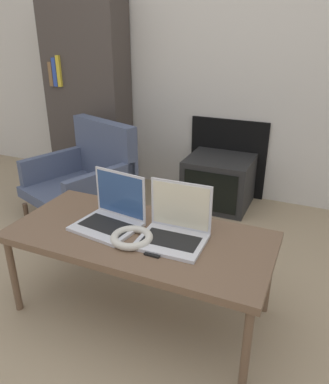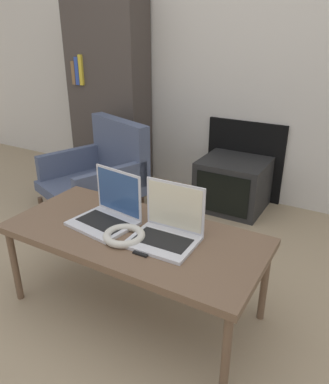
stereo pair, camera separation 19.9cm
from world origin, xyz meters
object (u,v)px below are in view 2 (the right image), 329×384
laptop_left (109,211)px  phone (147,248)px  tv (232,184)px  headphones (124,236)px  armchair (102,170)px  laptop_right (167,228)px

laptop_left → phone: laptop_left is taller
tv → phone: bearing=-84.6°
headphones → armchair: (-0.91, 0.95, -0.15)m
laptop_right → headphones: bearing=-149.9°
phone → armchair: size_ratio=0.15×
laptop_left → headphones: size_ratio=1.69×
laptop_left → tv: bearing=91.3°
armchair → headphones: bearing=-26.7°
headphones → tv: bearing=90.2°
laptop_right → headphones: (-0.17, -0.10, -0.04)m
headphones → phone: bearing=-8.3°
headphones → armchair: size_ratio=0.23×
laptop_right → armchair: 1.38m
laptop_right → tv: bearing=96.0°
laptop_left → tv: (0.16, 1.37, -0.31)m
phone → armchair: 1.43m
headphones → tv: (-0.00, 1.47, -0.27)m
phone → tv: 1.52m
phone → tv: size_ratio=0.24×
laptop_right → phone: 0.14m
laptop_right → armchair: size_ratio=0.36×
armchair → laptop_left: bearing=-29.3°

